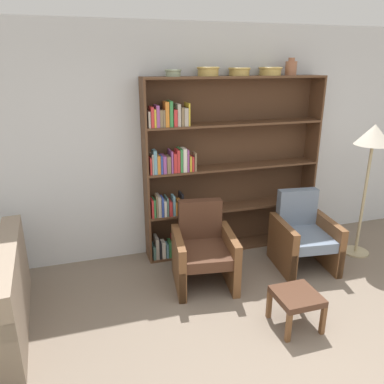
% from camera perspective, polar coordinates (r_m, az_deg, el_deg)
% --- Properties ---
extents(ground_plane, '(24.00, 24.00, 0.00)m').
position_cam_1_polar(ground_plane, '(3.37, 17.84, -25.22)').
color(ground_plane, '#7A6B5B').
extents(wall_back, '(12.00, 0.06, 2.75)m').
position_cam_1_polar(wall_back, '(4.68, 2.78, 7.55)').
color(wall_back, silver).
rests_on(wall_back, ground).
extents(bookshelf, '(2.22, 0.30, 2.17)m').
position_cam_1_polar(bookshelf, '(4.62, 3.96, 3.70)').
color(bookshelf, brown).
rests_on(bookshelf, ground).
extents(bowl_stoneware, '(0.18, 0.18, 0.08)m').
position_cam_1_polar(bowl_stoneware, '(4.26, -2.91, 17.75)').
color(bowl_stoneware, gray).
rests_on(bowl_stoneware, bookshelf).
extents(bowl_olive, '(0.26, 0.26, 0.10)m').
position_cam_1_polar(bowl_olive, '(4.38, 2.47, 17.96)').
color(bowl_olive, tan).
rests_on(bowl_olive, bookshelf).
extents(bowl_brass, '(0.26, 0.26, 0.09)m').
position_cam_1_polar(bowl_brass, '(4.52, 7.22, 17.81)').
color(bowl_brass, tan).
rests_on(bowl_brass, bookshelf).
extents(bowl_sage, '(0.28, 0.28, 0.10)m').
position_cam_1_polar(bowl_sage, '(4.69, 11.84, 17.64)').
color(bowl_sage, tan).
rests_on(bowl_sage, bookshelf).
extents(vase_tall, '(0.14, 0.14, 0.20)m').
position_cam_1_polar(vase_tall, '(4.82, 14.85, 17.84)').
color(vase_tall, '#A36647').
rests_on(vase_tall, bookshelf).
extents(armchair_leather, '(0.73, 0.76, 0.88)m').
position_cam_1_polar(armchair_leather, '(4.12, 1.76, -8.83)').
color(armchair_leather, brown).
rests_on(armchair_leather, ground).
extents(armchair_cushioned, '(0.71, 0.75, 0.88)m').
position_cam_1_polar(armchair_cushioned, '(4.64, 16.57, -6.35)').
color(armchair_cushioned, brown).
rests_on(armchair_cushioned, ground).
extents(floor_lamp, '(0.42, 0.42, 1.64)m').
position_cam_1_polar(floor_lamp, '(4.87, 25.84, 6.81)').
color(floor_lamp, tan).
rests_on(floor_lamp, ground).
extents(footstool, '(0.39, 0.39, 0.34)m').
position_cam_1_polar(footstool, '(3.65, 15.65, -15.41)').
color(footstool, brown).
rests_on(footstool, ground).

